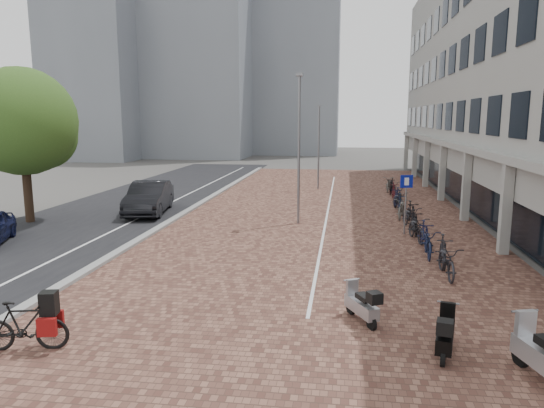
{
  "coord_description": "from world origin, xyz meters",
  "views": [
    {
      "loc": [
        3.0,
        -14.58,
        4.93
      ],
      "look_at": [
        0.0,
        6.0,
        1.3
      ],
      "focal_mm": 32.79,
      "sensor_mm": 36.0,
      "label": 1
    }
  ],
  "objects_px": {
    "car_dark": "(149,198)",
    "hero_bike": "(24,325)",
    "scooter_front": "(362,304)",
    "parking_sign": "(406,195)",
    "scooter_mid": "(445,333)"
  },
  "relations": [
    {
      "from": "hero_bike",
      "to": "parking_sign",
      "type": "relative_size",
      "value": 0.75
    },
    {
      "from": "car_dark",
      "to": "scooter_front",
      "type": "relative_size",
      "value": 3.57
    },
    {
      "from": "scooter_front",
      "to": "car_dark",
      "type": "bearing_deg",
      "value": 101.84
    },
    {
      "from": "car_dark",
      "to": "parking_sign",
      "type": "height_order",
      "value": "parking_sign"
    },
    {
      "from": "hero_bike",
      "to": "scooter_mid",
      "type": "height_order",
      "value": "hero_bike"
    },
    {
      "from": "car_dark",
      "to": "hero_bike",
      "type": "distance_m",
      "value": 15.54
    },
    {
      "from": "hero_bike",
      "to": "scooter_front",
      "type": "relative_size",
      "value": 1.37
    },
    {
      "from": "scooter_front",
      "to": "parking_sign",
      "type": "bearing_deg",
      "value": 49.72
    },
    {
      "from": "car_dark",
      "to": "scooter_front",
      "type": "height_order",
      "value": "car_dark"
    },
    {
      "from": "scooter_mid",
      "to": "parking_sign",
      "type": "relative_size",
      "value": 0.57
    },
    {
      "from": "hero_bike",
      "to": "car_dark",
      "type": "bearing_deg",
      "value": 0.23
    },
    {
      "from": "car_dark",
      "to": "scooter_mid",
      "type": "relative_size",
      "value": 3.41
    },
    {
      "from": "car_dark",
      "to": "scooter_front",
      "type": "bearing_deg",
      "value": -60.15
    },
    {
      "from": "car_dark",
      "to": "parking_sign",
      "type": "relative_size",
      "value": 1.95
    },
    {
      "from": "car_dark",
      "to": "parking_sign",
      "type": "bearing_deg",
      "value": -23.51
    }
  ]
}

